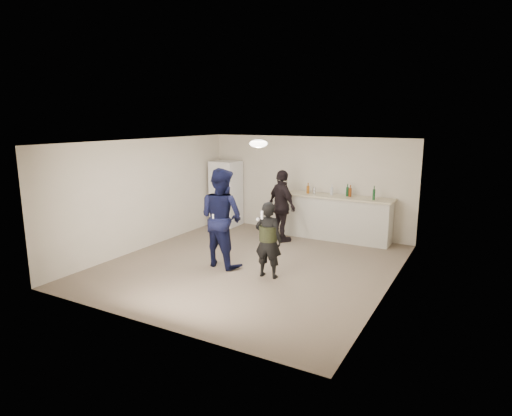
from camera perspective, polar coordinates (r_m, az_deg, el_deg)
The scene contains 21 objects.
floor at distance 8.86m, azimuth -0.63°, elevation -7.53°, with size 6.00×6.00×0.00m, color #6B5B4C.
ceiling at distance 8.37m, azimuth -0.67°, elevation 8.83°, with size 6.00×6.00×0.00m, color silver.
wall_back at distance 11.20m, azimuth 6.94°, elevation 3.06°, with size 6.00×6.00×0.00m, color beige.
wall_front at distance 6.17m, azimuth -14.54°, elevation -4.40°, with size 6.00×6.00×0.00m, color beige.
wall_left at distance 10.15m, azimuth -14.30°, elevation 1.88°, with size 6.00×6.00×0.00m, color beige.
wall_right at distance 7.59m, azimuth 17.73°, elevation -1.57°, with size 6.00×6.00×0.00m, color beige.
counter at distance 10.72m, azimuth 10.73°, elevation -1.40°, with size 2.60×0.56×1.05m, color beige.
counter_top at distance 10.62m, azimuth 10.84°, elevation 1.47°, with size 2.68×0.64×0.04m, color beige.
fridge at distance 11.94m, azimuth -3.99°, elevation 1.95°, with size 0.70×0.70×1.80m, color white.
fridge_handle at distance 11.42m, azimuth -3.84°, elevation 3.54°, with size 0.02×0.02×0.60m, color silver.
ceiling_dome at distance 8.64m, azimuth 0.32°, elevation 8.59°, with size 0.36×0.36×0.16m, color white.
shaker at distance 10.76m, azimuth 7.80°, elevation 2.28°, with size 0.08×0.08×0.17m, color silver.
man at distance 8.58m, azimuth -4.63°, elevation -1.28°, with size 0.97×0.75×1.99m, color #101645.
woman at distance 7.98m, azimuth 1.64°, elevation -4.26°, with size 0.53×0.35×1.45m, color black.
camo_shorts at distance 7.95m, azimuth 1.65°, elevation -3.40°, with size 0.34×0.34×0.28m, color #283417.
spectator at distance 10.32m, azimuth 3.47°, elevation 0.26°, with size 1.02×0.43×1.75m, color black.
remote_man at distance 8.35m, azimuth -5.69°, elevation -1.30°, with size 0.04×0.04×0.15m, color white.
nunchuk_man at distance 8.32m, azimuth -4.89°, elevation -1.82°, with size 0.07×0.07×0.07m, color silver.
remote_woman at distance 7.64m, azimuth 0.81°, elevation -0.93°, with size 0.04×0.04×0.15m, color white.
nunchuk_woman at distance 7.73m, azimuth 0.26°, elevation -1.53°, with size 0.07×0.07×0.07m, color white.
bottle_cluster at distance 10.60m, azimuth 11.25°, elevation 2.13°, with size 1.74×0.26×0.25m.
Camera 1 is at (4.12, -7.28, 2.93)m, focal length 30.00 mm.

